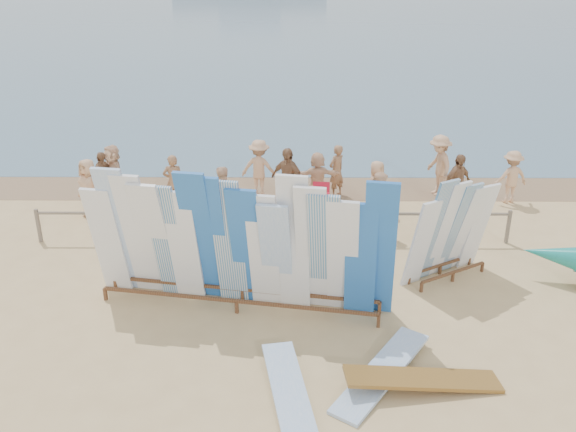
{
  "coord_description": "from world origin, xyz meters",
  "views": [
    {
      "loc": [
        0.48,
        -11.19,
        6.76
      ],
      "look_at": [
        0.4,
        1.84,
        1.23
      ],
      "focal_mm": 38.0,
      "sensor_mm": 36.0,
      "label": 1
    }
  ],
  "objects_px": {
    "flat_board_a": "(290,402)",
    "stroller": "(320,209)",
    "flat_board_b": "(381,377)",
    "beachgoer_7": "(336,171)",
    "beachgoer_11": "(113,172)",
    "beachgoer_extra_0": "(511,177)",
    "beachgoer_8": "(380,203)",
    "beachgoer_5": "(317,177)",
    "beachgoer_2": "(222,196)",
    "beach_chair_right": "(320,216)",
    "beachgoer_0": "(90,188)",
    "vendor_table": "(359,283)",
    "beachgoer_10": "(457,184)",
    "beachgoer_9": "(439,165)",
    "main_surfboard_rack": "(238,247)",
    "flat_board_c": "(422,388)",
    "beachgoer_4": "(287,180)",
    "beachgoer_1": "(174,182)",
    "beachgoer_6": "(376,187)",
    "side_surfboard_rack": "(451,233)",
    "beachgoer_3": "(259,168)",
    "beach_chair_left": "(258,217)"
  },
  "relations": [
    {
      "from": "vendor_table",
      "to": "beachgoer_2",
      "type": "distance_m",
      "value": 5.13
    },
    {
      "from": "main_surfboard_rack",
      "to": "beachgoer_9",
      "type": "bearing_deg",
      "value": 60.19
    },
    {
      "from": "flat_board_a",
      "to": "beachgoer_2",
      "type": "xyz_separation_m",
      "value": [
        -1.88,
        7.26,
        0.84
      ]
    },
    {
      "from": "beachgoer_3",
      "to": "stroller",
      "type": "bearing_deg",
      "value": 141.4
    },
    {
      "from": "beachgoer_10",
      "to": "beachgoer_9",
      "type": "distance_m",
      "value": 1.48
    },
    {
      "from": "stroller",
      "to": "beachgoer_9",
      "type": "relative_size",
      "value": 0.59
    },
    {
      "from": "beachgoer_11",
      "to": "flat_board_c",
      "type": "bearing_deg",
      "value": 6.41
    },
    {
      "from": "beachgoer_10",
      "to": "beachgoer_0",
      "type": "distance_m",
      "value": 10.33
    },
    {
      "from": "beachgoer_2",
      "to": "beachgoer_11",
      "type": "bearing_deg",
      "value": -61.85
    },
    {
      "from": "beach_chair_right",
      "to": "stroller",
      "type": "height_order",
      "value": "stroller"
    },
    {
      "from": "flat_board_b",
      "to": "beachgoer_7",
      "type": "distance_m",
      "value": 8.87
    },
    {
      "from": "beach_chair_right",
      "to": "beachgoer_0",
      "type": "distance_m",
      "value": 6.49
    },
    {
      "from": "side_surfboard_rack",
      "to": "beachgoer_11",
      "type": "height_order",
      "value": "side_surfboard_rack"
    },
    {
      "from": "beachgoer_1",
      "to": "stroller",
      "type": "bearing_deg",
      "value": 161.57
    },
    {
      "from": "flat_board_c",
      "to": "beachgoer_5",
      "type": "height_order",
      "value": "beachgoer_5"
    },
    {
      "from": "beach_chair_right",
      "to": "beachgoer_9",
      "type": "relative_size",
      "value": 0.45
    },
    {
      "from": "beachgoer_9",
      "to": "beachgoer_extra_0",
      "type": "bearing_deg",
      "value": 59.81
    },
    {
      "from": "stroller",
      "to": "beachgoer_3",
      "type": "relative_size",
      "value": 0.63
    },
    {
      "from": "beachgoer_11",
      "to": "beach_chair_left",
      "type": "bearing_deg",
      "value": 31.7
    },
    {
      "from": "flat_board_b",
      "to": "beachgoer_extra_0",
      "type": "distance_m",
      "value": 9.71
    },
    {
      "from": "side_surfboard_rack",
      "to": "beachgoer_2",
      "type": "height_order",
      "value": "side_surfboard_rack"
    },
    {
      "from": "flat_board_b",
      "to": "beachgoer_11",
      "type": "xyz_separation_m",
      "value": [
        -6.92,
        8.55,
        0.85
      ]
    },
    {
      "from": "beachgoer_1",
      "to": "beachgoer_7",
      "type": "bearing_deg",
      "value": -171.31
    },
    {
      "from": "beachgoer_9",
      "to": "beachgoer_3",
      "type": "xyz_separation_m",
      "value": [
        -5.46,
        -0.1,
        -0.06
      ]
    },
    {
      "from": "beachgoer_4",
      "to": "beachgoer_8",
      "type": "height_order",
      "value": "beachgoer_4"
    },
    {
      "from": "beachgoer_9",
      "to": "beachgoer_4",
      "type": "height_order",
      "value": "beachgoer_4"
    },
    {
      "from": "beachgoer_0",
      "to": "stroller",
      "type": "bearing_deg",
      "value": 32.11
    },
    {
      "from": "beachgoer_3",
      "to": "beachgoer_extra_0",
      "type": "bearing_deg",
      "value": -171.46
    },
    {
      "from": "stroller",
      "to": "beachgoer_5",
      "type": "xyz_separation_m",
      "value": [
        -0.02,
        1.63,
        0.33
      ]
    },
    {
      "from": "flat_board_c",
      "to": "beachgoer_4",
      "type": "xyz_separation_m",
      "value": [
        -2.36,
        7.88,
        0.95
      ]
    },
    {
      "from": "beachgoer_1",
      "to": "beachgoer_7",
      "type": "distance_m",
      "value": 4.87
    },
    {
      "from": "side_surfboard_rack",
      "to": "flat_board_a",
      "type": "height_order",
      "value": "side_surfboard_rack"
    },
    {
      "from": "beachgoer_2",
      "to": "beachgoer_6",
      "type": "distance_m",
      "value": 4.4
    },
    {
      "from": "flat_board_c",
      "to": "beachgoer_1",
      "type": "distance_m",
      "value": 9.86
    },
    {
      "from": "vendor_table",
      "to": "beachgoer_11",
      "type": "height_order",
      "value": "beachgoer_11"
    },
    {
      "from": "side_surfboard_rack",
      "to": "beach_chair_left",
      "type": "height_order",
      "value": "side_surfboard_rack"
    },
    {
      "from": "beachgoer_5",
      "to": "main_surfboard_rack",
      "type": "bearing_deg",
      "value": 65.57
    },
    {
      "from": "beachgoer_extra_0",
      "to": "beachgoer_8",
      "type": "bearing_deg",
      "value": 16.8
    },
    {
      "from": "flat_board_a",
      "to": "stroller",
      "type": "height_order",
      "value": "stroller"
    },
    {
      "from": "main_surfboard_rack",
      "to": "beachgoer_extra_0",
      "type": "height_order",
      "value": "main_surfboard_rack"
    },
    {
      "from": "beachgoer_11",
      "to": "beachgoer_6",
      "type": "xyz_separation_m",
      "value": [
        7.75,
        -1.0,
        -0.08
      ]
    },
    {
      "from": "flat_board_a",
      "to": "flat_board_b",
      "type": "distance_m",
      "value": 1.72
    },
    {
      "from": "beachgoer_0",
      "to": "beachgoer_5",
      "type": "bearing_deg",
      "value": 46.56
    },
    {
      "from": "beachgoer_2",
      "to": "beachgoer_5",
      "type": "bearing_deg",
      "value": -179.53
    },
    {
      "from": "beachgoer_0",
      "to": "vendor_table",
      "type": "bearing_deg",
      "value": 4.6
    },
    {
      "from": "beachgoer_5",
      "to": "beachgoer_0",
      "type": "bearing_deg",
      "value": 2.47
    },
    {
      "from": "flat_board_a",
      "to": "beachgoer_0",
      "type": "height_order",
      "value": "beachgoer_0"
    },
    {
      "from": "beachgoer_5",
      "to": "beachgoer_2",
      "type": "relative_size",
      "value": 0.93
    },
    {
      "from": "flat_board_a",
      "to": "beach_chair_right",
      "type": "xyz_separation_m",
      "value": [
        0.8,
        7.28,
        0.25
      ]
    },
    {
      "from": "vendor_table",
      "to": "beachgoer_0",
      "type": "bearing_deg",
      "value": 148.38
    }
  ]
}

